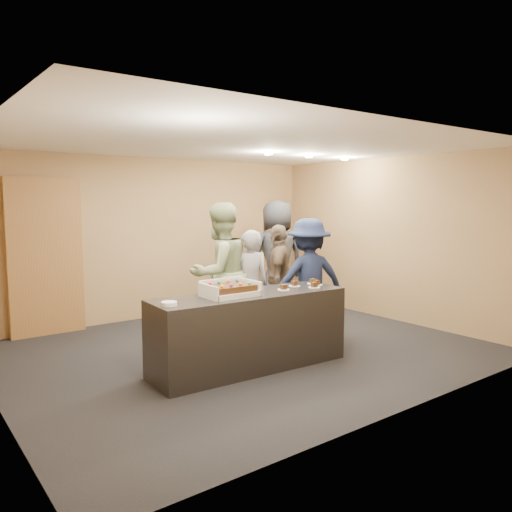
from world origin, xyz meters
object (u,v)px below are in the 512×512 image
serving_counter (250,331)px  person_sage_man (220,273)px  sheet_cake (230,288)px  person_dark_suit (277,257)px  storage_cabinet (45,257)px  person_brown_extra (279,277)px  person_navy_man (308,279)px  plate_stack (169,304)px  person_server_grey (249,286)px  cake_box (229,292)px

serving_counter → person_sage_man: 1.27m
sheet_cake → person_dark_suit: bearing=40.7°
storage_cabinet → person_brown_extra: storage_cabinet is taller
person_navy_man → person_brown_extra: bearing=-72.5°
storage_cabinet → plate_stack: storage_cabinet is taller
serving_counter → storage_cabinet: storage_cabinet is taller
serving_counter → person_server_grey: size_ratio=1.52×
storage_cabinet → plate_stack: (0.44, -3.09, -0.24)m
storage_cabinet → person_dark_suit: 3.73m
person_navy_man → person_dark_suit: bearing=-94.0°
person_dark_suit → storage_cabinet: bearing=-0.9°
person_brown_extra → person_sage_man: bearing=-41.4°
cake_box → person_navy_man: person_navy_man is taller
person_navy_man → person_dark_suit: (0.64, 1.49, 0.13)m
cake_box → person_navy_man: bearing=16.4°
plate_stack → person_navy_man: (2.50, 0.58, -0.05)m
serving_counter → person_server_grey: (0.68, 0.94, 0.34)m
person_server_grey → person_navy_man: person_navy_man is taller
person_navy_man → cake_box: bearing=35.7°
sheet_cake → plate_stack: bearing=-176.2°
cake_box → serving_counter: bearing=-4.7°
person_navy_man → person_dark_suit: size_ratio=0.87×
person_dark_suit → serving_counter: bearing=59.2°
plate_stack → person_dark_suit: (3.14, 2.07, 0.08)m
person_sage_man → person_navy_man: size_ratio=1.13×
serving_counter → person_dark_suit: size_ratio=1.20×
person_server_grey → person_sage_man: person_sage_man is taller
storage_cabinet → person_sage_man: bearing=-46.6°
sheet_cake → person_sage_man: bearing=62.6°
serving_counter → person_sage_man: size_ratio=1.22×
plate_stack → person_server_grey: bearing=29.4°
serving_counter → person_dark_suit: 2.94m
serving_counter → person_server_grey: person_server_grey is taller
plate_stack → person_navy_man: bearing=13.0°
cake_box → person_dark_suit: (2.34, 1.99, 0.06)m
cake_box → plate_stack: cake_box is taller
cake_box → plate_stack: bearing=-174.6°
cake_box → sheet_cake: cake_box is taller
plate_stack → person_sage_man: (1.38, 1.16, 0.06)m
plate_stack → person_dark_suit: size_ratio=0.08×
plate_stack → person_brown_extra: (2.52, 1.27, -0.11)m
sheet_cake → plate_stack: size_ratio=3.13×
storage_cabinet → person_dark_suit: bearing=-15.9°
sheet_cake → plate_stack: sheet_cake is taller
cake_box → person_server_grey: size_ratio=0.38×
person_dark_suit → sheet_cake: bearing=55.7°
person_dark_suit → person_sage_man: bearing=42.1°
storage_cabinet → person_navy_man: (2.94, -2.51, -0.29)m
storage_cabinet → cake_box: size_ratio=3.83×
person_server_grey → person_dark_suit: size_ratio=0.79×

